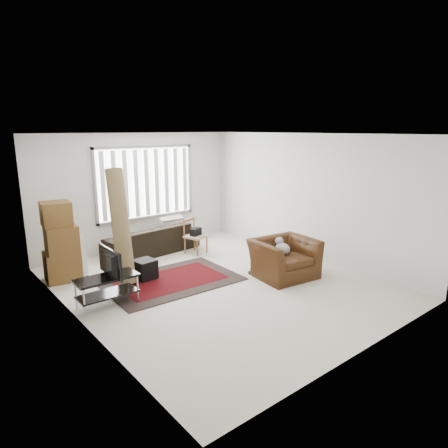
# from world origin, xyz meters

# --- Properties ---
(room) EXTENTS (6.00, 6.02, 2.71)m
(room) POSITION_xyz_m (0.03, 0.51, 1.76)
(room) COLOR beige
(room) RESTS_ON ground
(persian_rug) EXTENTS (2.49, 1.70, 0.02)m
(persian_rug) POSITION_xyz_m (-0.59, 0.63, 0.01)
(persian_rug) COLOR black
(persian_rug) RESTS_ON ground
(tv_stand) EXTENTS (0.98, 0.44, 0.49)m
(tv_stand) POSITION_xyz_m (-1.95, 0.37, 0.36)
(tv_stand) COLOR black
(tv_stand) RESTS_ON ground
(tv) EXTENTS (0.10, 0.80, 0.46)m
(tv) POSITION_xyz_m (-1.95, 0.37, 0.72)
(tv) COLOR black
(tv) RESTS_ON tv_stand
(subwoofer) EXTENTS (0.40, 0.40, 0.37)m
(subwoofer) POSITION_xyz_m (-0.93, 1.02, 0.20)
(subwoofer) COLOR black
(subwoofer) RESTS_ON persian_rug
(moving_boxes) EXTENTS (0.67, 0.62, 1.50)m
(moving_boxes) POSITION_xyz_m (-2.14, 1.98, 0.70)
(moving_boxes) COLOR brown
(moving_boxes) RESTS_ON ground
(white_flatpack) EXTENTS (0.63, 0.28, 0.78)m
(white_flatpack) POSITION_xyz_m (-2.01, 1.96, 0.39)
(white_flatpack) COLOR silver
(white_flatpack) RESTS_ON ground
(rolled_rug) EXTENTS (0.44, 0.84, 2.12)m
(rolled_rug) POSITION_xyz_m (-1.29, 1.20, 1.06)
(rolled_rug) COLOR brown
(rolled_rug) RESTS_ON ground
(sofa) EXTENTS (2.22, 1.11, 0.82)m
(sofa) POSITION_xyz_m (0.04, 2.45, 0.41)
(sofa) COLOR black
(sofa) RESTS_ON ground
(side_chair) EXTENTS (0.53, 0.53, 0.79)m
(side_chair) POSITION_xyz_m (0.76, 1.78, 0.44)
(side_chair) COLOR #9F8268
(side_chair) RESTS_ON ground
(armchair) EXTENTS (1.26, 1.13, 0.84)m
(armchair) POSITION_xyz_m (1.23, -0.53, 0.42)
(armchair) COLOR #3A1F0B
(armchair) RESTS_ON ground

